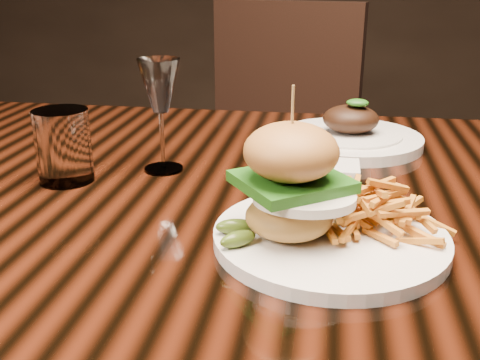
# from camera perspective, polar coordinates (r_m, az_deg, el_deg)

# --- Properties ---
(dining_table) EXTENTS (1.60, 0.90, 0.75)m
(dining_table) POSITION_cam_1_polar(r_m,az_deg,el_deg) (0.81, 1.35, -5.94)
(dining_table) COLOR black
(dining_table) RESTS_ON ground
(burger_plate) EXTENTS (0.26, 0.26, 0.18)m
(burger_plate) POSITION_cam_1_polar(r_m,az_deg,el_deg) (0.61, 8.65, -2.67)
(burger_plate) COLOR silver
(burger_plate) RESTS_ON dining_table
(ramekin) EXTENTS (0.08, 0.08, 0.03)m
(ramekin) POSITION_cam_1_polar(r_m,az_deg,el_deg) (0.80, 9.70, 0.56)
(ramekin) COLOR silver
(ramekin) RESTS_ON dining_table
(wine_glass) EXTENTS (0.06, 0.06, 0.17)m
(wine_glass) POSITION_cam_1_polar(r_m,az_deg,el_deg) (0.83, -8.15, 9.03)
(wine_glass) COLOR white
(wine_glass) RESTS_ON dining_table
(water_tumbler) EXTENTS (0.08, 0.08, 0.10)m
(water_tumbler) POSITION_cam_1_polar(r_m,az_deg,el_deg) (0.83, -17.50, 3.30)
(water_tumbler) COLOR white
(water_tumbler) RESTS_ON dining_table
(far_dish) EXTENTS (0.25, 0.25, 0.08)m
(far_dish) POSITION_cam_1_polar(r_m,az_deg,el_deg) (0.99, 11.08, 4.43)
(far_dish) COLOR silver
(far_dish) RESTS_ON dining_table
(chair_far) EXTENTS (0.55, 0.56, 0.95)m
(chair_far) POSITION_cam_1_polar(r_m,az_deg,el_deg) (1.69, 3.31, 3.47)
(chair_far) COLOR black
(chair_far) RESTS_ON ground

